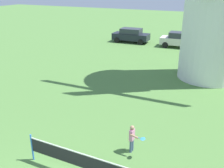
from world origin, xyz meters
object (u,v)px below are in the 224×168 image
(player_far, at_px, (132,137))
(parked_car_cream, at_px, (180,40))
(tennis_net, at_px, (86,162))
(parked_car_black, at_px, (131,35))

(player_far, distance_m, parked_car_cream, 18.80)
(tennis_net, relative_size, parked_car_black, 1.15)
(parked_car_cream, bearing_deg, parked_car_black, 179.04)
(tennis_net, bearing_deg, player_far, 67.85)
(player_far, relative_size, parked_car_cream, 0.29)
(tennis_net, height_order, parked_car_black, parked_car_black)
(tennis_net, distance_m, parked_car_black, 21.89)
(parked_car_cream, bearing_deg, player_far, -84.01)
(parked_car_black, bearing_deg, player_far, -68.33)
(tennis_net, height_order, parked_car_cream, parked_car_cream)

